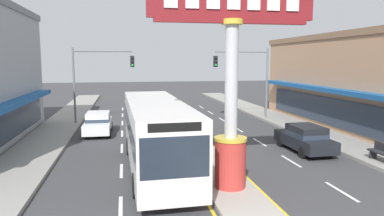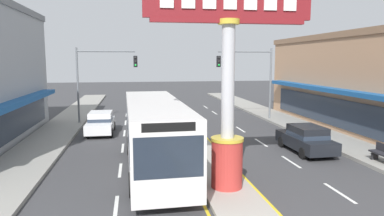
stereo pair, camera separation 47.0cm
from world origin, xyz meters
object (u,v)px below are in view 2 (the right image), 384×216
(bus_near_right_lane, at_px, (154,130))
(sedan_near_left_lane, at_px, (306,139))
(sedan_far_right_lane, at_px, (101,123))
(traffic_light_left_side, at_px, (100,72))
(traffic_light_right_side, at_px, (251,71))
(district_sign, at_px, (228,83))
(street_bench, at_px, (384,153))

(bus_near_right_lane, height_order, sedan_near_left_lane, bus_near_right_lane)
(bus_near_right_lane, bearing_deg, sedan_far_right_lane, 110.11)
(traffic_light_left_side, distance_m, sedan_near_left_lane, 16.99)
(traffic_light_right_side, bearing_deg, sedan_far_right_lane, -164.86)
(traffic_light_left_side, bearing_deg, sedan_far_right_lane, -85.88)
(district_sign, height_order, sedan_near_left_lane, district_sign)
(district_sign, xyz_separation_m, sedan_far_right_lane, (-5.96, 12.40, -3.53))
(sedan_far_right_lane, bearing_deg, street_bench, -35.96)
(traffic_light_right_side, xyz_separation_m, street_bench, (2.23, -13.79, -3.60))
(district_sign, xyz_separation_m, street_bench, (8.48, 1.92, -3.67))
(district_sign, xyz_separation_m, traffic_light_left_side, (-6.25, 16.37, -0.08))
(sedan_far_right_lane, xyz_separation_m, sedan_near_left_lane, (11.93, -7.33, 0.00))
(traffic_light_right_side, relative_size, bus_near_right_lane, 0.55)
(district_sign, bearing_deg, traffic_light_right_side, 68.29)
(traffic_light_left_side, height_order, sedan_near_left_lane, traffic_light_left_side)
(traffic_light_right_side, xyz_separation_m, sedan_far_right_lane, (-12.22, -3.31, -3.46))
(sedan_far_right_lane, bearing_deg, sedan_near_left_lane, -31.55)
(traffic_light_left_side, bearing_deg, district_sign, -69.10)
(traffic_light_right_side, relative_size, sedan_far_right_lane, 1.43)
(street_bench, bearing_deg, bus_near_right_lane, 172.50)
(traffic_light_left_side, distance_m, sedan_far_right_lane, 5.27)
(district_sign, distance_m, street_bench, 9.44)
(district_sign, xyz_separation_m, bus_near_right_lane, (-2.66, 3.38, -2.45))
(bus_near_right_lane, distance_m, sedan_near_left_lane, 8.86)
(traffic_light_right_side, xyz_separation_m, bus_near_right_lane, (-8.92, -12.32, -2.38))
(traffic_light_right_side, distance_m, bus_near_right_lane, 15.39)
(traffic_light_right_side, height_order, sedan_far_right_lane, traffic_light_right_side)
(district_sign, relative_size, street_bench, 5.14)
(district_sign, bearing_deg, traffic_light_left_side, 110.90)
(traffic_light_right_side, distance_m, sedan_far_right_lane, 13.12)
(traffic_light_left_side, distance_m, bus_near_right_lane, 13.68)
(street_bench, bearing_deg, traffic_light_right_side, 99.19)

